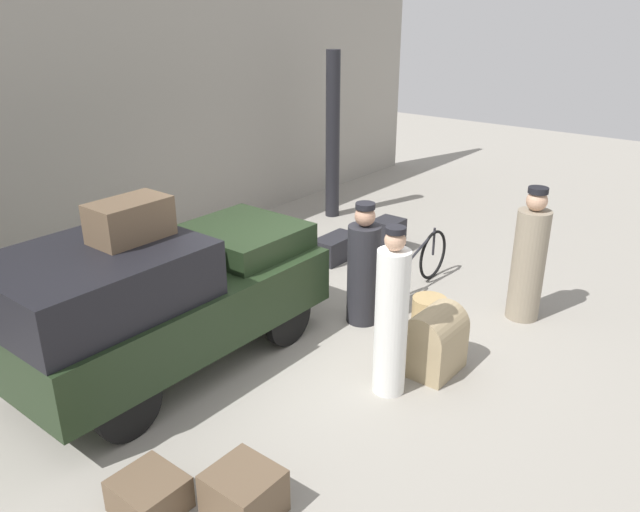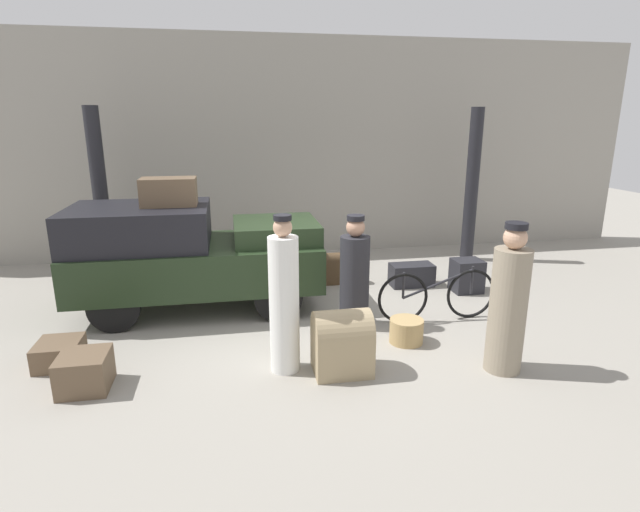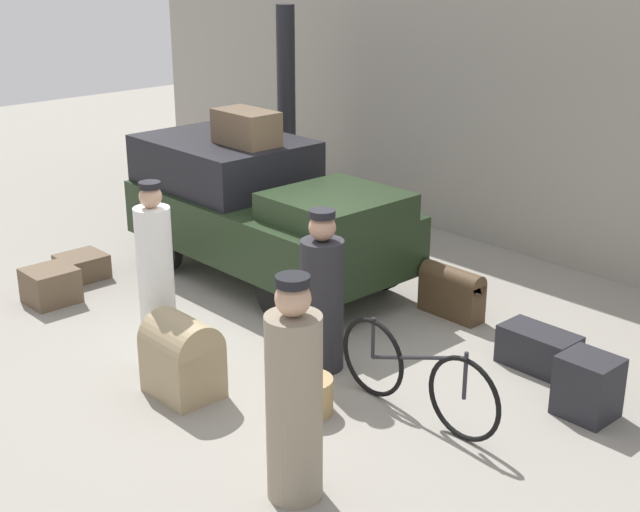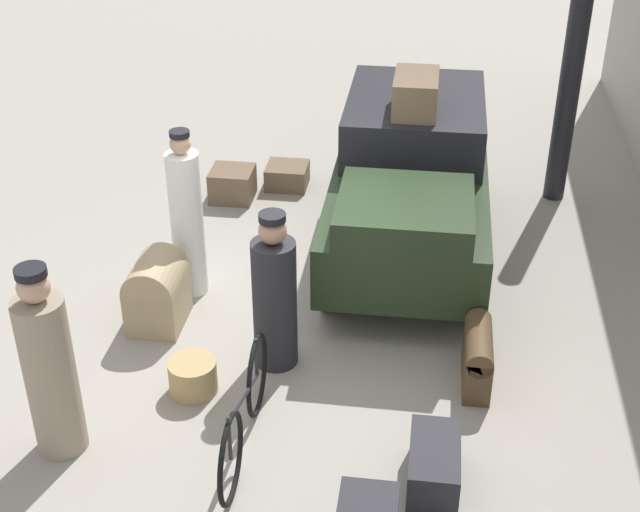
{
  "view_description": "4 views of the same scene",
  "coord_description": "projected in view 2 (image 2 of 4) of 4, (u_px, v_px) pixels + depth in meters",
  "views": [
    {
      "loc": [
        -5.36,
        -4.25,
        3.87
      ],
      "look_at": [
        0.2,
        0.2,
        0.95
      ],
      "focal_mm": 35.0,
      "sensor_mm": 36.0,
      "label": 1
    },
    {
      "loc": [
        -1.04,
        -6.61,
        2.86
      ],
      "look_at": [
        0.2,
        0.2,
        0.95
      ],
      "focal_mm": 28.0,
      "sensor_mm": 36.0,
      "label": 2
    },
    {
      "loc": [
        6.35,
        -5.49,
        3.98
      ],
      "look_at": [
        0.2,
        0.2,
        0.95
      ],
      "focal_mm": 50.0,
      "sensor_mm": 36.0,
      "label": 3
    },
    {
      "loc": [
        7.37,
        1.18,
        5.25
      ],
      "look_at": [
        0.2,
        0.2,
        0.95
      ],
      "focal_mm": 50.0,
      "sensor_mm": 36.0,
      "label": 4
    }
  ],
  "objects": [
    {
      "name": "ground_plane",
      "position": [
        309.0,
        324.0,
        7.21
      ],
      "size": [
        30.0,
        30.0,
        0.0
      ],
      "primitive_type": "plane",
      "color": "gray"
    },
    {
      "name": "station_building_facade",
      "position": [
        278.0,
        149.0,
        10.47
      ],
      "size": [
        16.0,
        0.15,
        4.5
      ],
      "color": "gray",
      "rests_on": "ground"
    },
    {
      "name": "canopy_pillar_left",
      "position": [
        100.0,
        195.0,
        8.87
      ],
      "size": [
        0.26,
        0.26,
        3.08
      ],
      "color": "black",
      "rests_on": "ground"
    },
    {
      "name": "canopy_pillar_right",
      "position": [
        472.0,
        186.0,
        10.1
      ],
      "size": [
        0.26,
        0.26,
        3.08
      ],
      "color": "black",
      "rests_on": "ground"
    },
    {
      "name": "truck",
      "position": [
        189.0,
        252.0,
        7.59
      ],
      "size": [
        3.65,
        1.7,
        1.62
      ],
      "color": "black",
      "rests_on": "ground"
    },
    {
      "name": "bicycle",
      "position": [
        437.0,
        295.0,
        7.24
      ],
      "size": [
        1.79,
        0.04,
        0.8
      ],
      "color": "black",
      "rests_on": "ground"
    },
    {
      "name": "wicker_basket",
      "position": [
        406.0,
        331.0,
        6.57
      ],
      "size": [
        0.44,
        0.44,
        0.32
      ],
      "color": "tan",
      "rests_on": "ground"
    },
    {
      "name": "porter_with_bicycle",
      "position": [
        508.0,
        305.0,
        5.69
      ],
      "size": [
        0.42,
        0.42,
        1.77
      ],
      "color": "gray",
      "rests_on": "ground"
    },
    {
      "name": "porter_lifting_near_truck",
      "position": [
        284.0,
        301.0,
        5.67
      ],
      "size": [
        0.34,
        0.34,
        1.85
      ],
      "color": "white",
      "rests_on": "ground"
    },
    {
      "name": "porter_carrying_trunk",
      "position": [
        355.0,
        277.0,
        6.97
      ],
      "size": [
        0.41,
        0.41,
        1.6
      ],
      "color": "#232328",
      "rests_on": "ground"
    },
    {
      "name": "trunk_umber_medium",
      "position": [
        59.0,
        353.0,
        5.97
      ],
      "size": [
        0.5,
        0.54,
        0.3
      ],
      "color": "brown",
      "rests_on": "ground"
    },
    {
      "name": "suitcase_small_leather",
      "position": [
        342.0,
        342.0,
        5.75
      ],
      "size": [
        0.66,
        0.52,
        0.76
      ],
      "color": "#9E8966",
      "rests_on": "ground"
    },
    {
      "name": "trunk_wicker_pale",
      "position": [
        412.0,
        275.0,
        8.81
      ],
      "size": [
        0.75,
        0.4,
        0.39
      ],
      "color": "#232328",
      "rests_on": "ground"
    },
    {
      "name": "trunk_barrel_dark",
      "position": [
        331.0,
        267.0,
        8.88
      ],
      "size": [
        0.76,
        0.25,
        0.57
      ],
      "color": "#4C3823",
      "rests_on": "ground"
    },
    {
      "name": "trunk_large_brown",
      "position": [
        85.0,
        372.0,
        5.43
      ],
      "size": [
        0.52,
        0.54,
        0.4
      ],
      "color": "brown",
      "rests_on": "ground"
    },
    {
      "name": "suitcase_black_upright",
      "position": [
        467.0,
        276.0,
        8.49
      ],
      "size": [
        0.48,
        0.43,
        0.56
      ],
      "color": "#232328",
      "rests_on": "ground"
    },
    {
      "name": "trunk_on_truck_roof",
      "position": [
        169.0,
        192.0,
        7.3
      ],
      "size": [
        0.79,
        0.48,
        0.41
      ],
      "color": "brown",
      "rests_on": "truck"
    }
  ]
}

